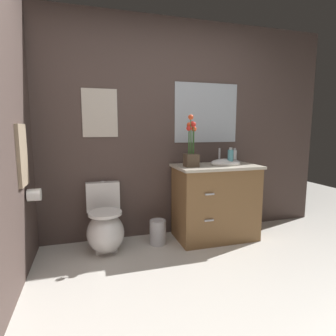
# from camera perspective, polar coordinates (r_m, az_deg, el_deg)

# --- Properties ---
(ground_plane) EXTENTS (8.64, 8.64, 0.00)m
(ground_plane) POSITION_cam_1_polar(r_m,az_deg,el_deg) (2.04, 10.85, -30.44)
(ground_plane) COLOR beige
(wall_back) EXTENTS (4.03, 0.05, 2.50)m
(wall_back) POSITION_cam_1_polar(r_m,az_deg,el_deg) (3.27, 0.56, 7.91)
(wall_back) COLOR #4C3D38
(wall_back) RESTS_ON ground_plane
(toilet) EXTENTS (0.38, 0.59, 0.69)m
(toilet) POSITION_cam_1_polar(r_m,az_deg,el_deg) (3.01, -12.89, -11.86)
(toilet) COLOR white
(toilet) RESTS_ON ground_plane
(vanity_cabinet) EXTENTS (0.94, 0.56, 1.04)m
(vanity_cabinet) POSITION_cam_1_polar(r_m,az_deg,el_deg) (3.24, 9.79, -6.70)
(vanity_cabinet) COLOR brown
(vanity_cabinet) RESTS_ON ground_plane
(flower_vase) EXTENTS (0.14, 0.14, 0.56)m
(flower_vase) POSITION_cam_1_polar(r_m,az_deg,el_deg) (2.97, 4.84, 3.70)
(flower_vase) COLOR #4C3D2D
(flower_vase) RESTS_ON vanity_cabinet
(soap_bottle) EXTENTS (0.06, 0.06, 0.20)m
(soap_bottle) POSITION_cam_1_polar(r_m,az_deg,el_deg) (3.15, 12.83, 2.18)
(soap_bottle) COLOR teal
(soap_bottle) RESTS_ON vanity_cabinet
(lotion_bottle) EXTENTS (0.05, 0.05, 0.18)m
(lotion_bottle) POSITION_cam_1_polar(r_m,az_deg,el_deg) (3.41, 13.61, 2.40)
(lotion_bottle) COLOR white
(lotion_bottle) RESTS_ON vanity_cabinet
(trash_bin) EXTENTS (0.18, 0.18, 0.27)m
(trash_bin) POSITION_cam_1_polar(r_m,az_deg,el_deg) (3.11, -2.12, -13.10)
(trash_bin) COLOR #B7B7BC
(trash_bin) RESTS_ON ground_plane
(wall_poster) EXTENTS (0.37, 0.01, 0.51)m
(wall_poster) POSITION_cam_1_polar(r_m,az_deg,el_deg) (3.11, -13.93, 10.99)
(wall_poster) COLOR beige
(wall_mirror) EXTENTS (0.80, 0.01, 0.70)m
(wall_mirror) POSITION_cam_1_polar(r_m,az_deg,el_deg) (3.40, 7.95, 11.21)
(wall_mirror) COLOR #B2BCC6
(hanging_towel) EXTENTS (0.03, 0.28, 0.52)m
(hanging_towel) POSITION_cam_1_polar(r_m,az_deg,el_deg) (2.60, -27.99, 2.33)
(hanging_towel) COLOR gray
(toilet_paper_roll) EXTENTS (0.11, 0.11, 0.11)m
(toilet_paper_roll) POSITION_cam_1_polar(r_m,az_deg,el_deg) (2.74, -25.96, -5.02)
(toilet_paper_roll) COLOR white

